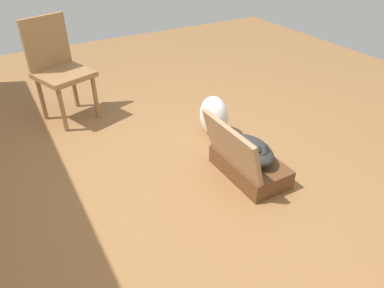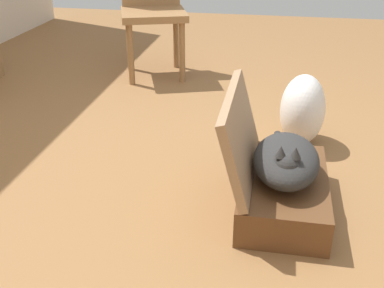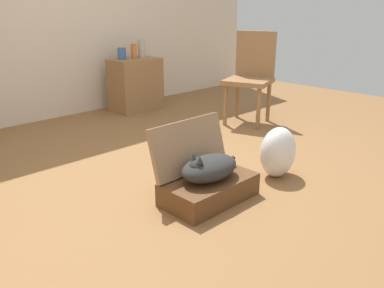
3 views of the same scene
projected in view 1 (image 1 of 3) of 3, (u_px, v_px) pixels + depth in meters
ground_plane at (174, 172)px, 2.93m from camera, size 7.68×7.68×0.00m
suitcase_base at (250, 166)px, 2.87m from camera, size 0.64×0.36×0.16m
suitcase_lid at (231, 146)px, 2.65m from camera, size 0.64×0.13×0.36m
cat at (252, 150)px, 2.78m from camera, size 0.52×0.27×0.20m
plastic_bag_white at (214, 116)px, 3.33m from camera, size 0.32×0.24×0.39m
chair at (58, 66)px, 3.47m from camera, size 0.59×0.60×0.99m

